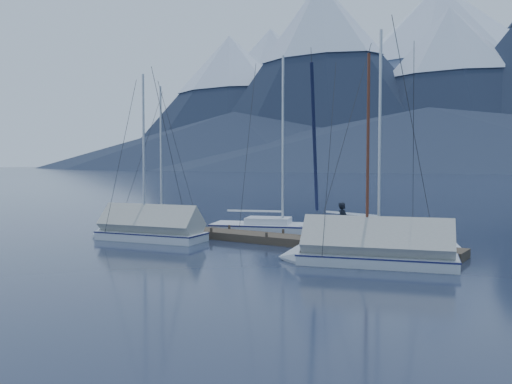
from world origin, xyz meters
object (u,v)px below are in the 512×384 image
Objects in this scene: sailboat_open_mid at (293,230)px; sailboat_covered_far at (142,231)px; sailboat_open_right at (389,239)px; person at (343,222)px; sailboat_open_left at (167,224)px; sailboat_covered_near at (363,253)px.

sailboat_open_mid is 1.17× the size of sailboat_covered_far.
person is (-1.04, -2.52, 0.94)m from sailboat_open_right.
sailboat_open_mid reaches higher than sailboat_open_left.
sailboat_open_left is at bearing -176.15° from sailboat_open_right.
sailboat_open_left is 4.92m from sailboat_covered_far.
sailboat_covered_near is 0.97× the size of sailboat_covered_far.
sailboat_open_right reaches higher than sailboat_open_left.
sailboat_covered_near is 5.13× the size of person.
sailboat_open_right reaches higher than sailboat_covered_near.
sailboat_open_left is 12.24m from sailboat_open_right.
sailboat_open_right is at bearing 100.04° from sailboat_covered_near.
sailboat_open_mid is at bearing 50.80° from sailboat_covered_far.
sailboat_covered_near is at bearing -18.34° from sailboat_open_left.
sailboat_covered_near is (0.92, -5.17, 0.22)m from sailboat_open_right.
sailboat_open_mid is at bearing 56.30° from person.
person is (-1.96, 2.65, 0.72)m from sailboat_covered_near.
sailboat_open_right reaches higher than sailboat_covered_far.
sailboat_open_left is 0.83× the size of sailboat_open_right.
sailboat_covered_near reaches higher than person.
sailboat_open_left is 13.83m from sailboat_covered_near.
sailboat_open_left is at bearing 84.94° from person.
sailboat_open_mid is at bearing 136.36° from sailboat_covered_near.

